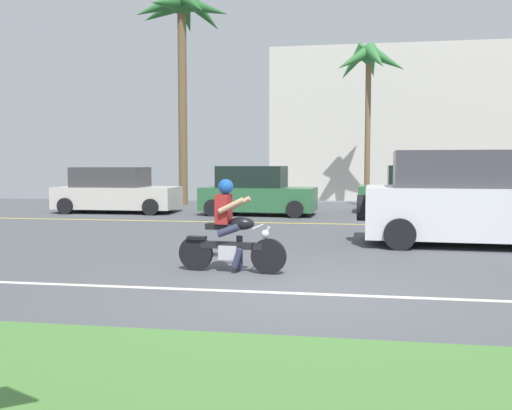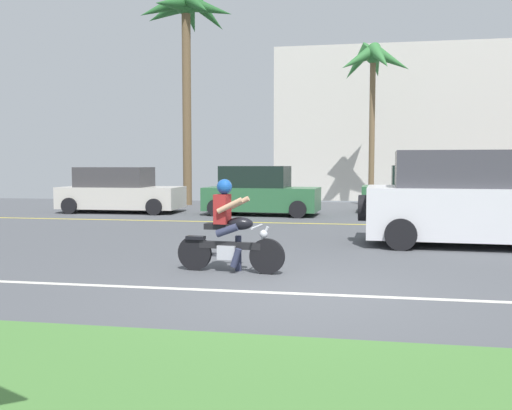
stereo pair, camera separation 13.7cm
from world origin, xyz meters
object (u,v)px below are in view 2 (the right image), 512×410
motorcyclist (229,233)px  palm_tree_2 (186,19)px  parked_car_0 (120,191)px  parked_car_2 (419,191)px  palm_tree_1 (372,68)px  suv_nearby (484,200)px  parked_car_1 (260,192)px

motorcyclist → palm_tree_2: palm_tree_2 is taller
parked_car_0 → parked_car_2: (10.45, 1.51, 0.02)m
parked_car_0 → palm_tree_1: palm_tree_1 is taller
parked_car_2 → motorcyclist: bearing=-109.3°
suv_nearby → parked_car_1: (-5.87, 6.27, -0.21)m
parked_car_1 → palm_tree_2: bearing=133.1°
parked_car_0 → palm_tree_2: (1.31, 3.91, 6.89)m
parked_car_2 → palm_tree_2: 11.68m
parked_car_1 → palm_tree_1: size_ratio=0.59×
suv_nearby → palm_tree_2: size_ratio=0.57×
parked_car_1 → palm_tree_1: palm_tree_1 is taller
palm_tree_2 → suv_nearby: bearing=-46.9°
palm_tree_2 → motorcyclist: bearing=-70.3°
suv_nearby → palm_tree_2: 15.61m
parked_car_1 → motorcyclist: bearing=-82.9°
parked_car_0 → palm_tree_1: 11.07m
palm_tree_1 → motorcyclist: bearing=-99.6°
parked_car_1 → palm_tree_2: 8.83m
motorcyclist → parked_car_1: bearing=97.1°
parked_car_0 → parked_car_1: 5.09m
parked_car_1 → palm_tree_1: bearing=51.4°
parked_car_0 → palm_tree_1: size_ratio=0.64×
parked_car_2 → palm_tree_1: size_ratio=0.58×
palm_tree_1 → parked_car_1: bearing=-128.6°
motorcyclist → parked_car_0: size_ratio=0.42×
parked_car_0 → palm_tree_1: (8.85, 4.58, 4.82)m
parked_car_2 → parked_car_0: bearing=-171.8°
parked_car_2 → palm_tree_2: palm_tree_2 is taller
parked_car_2 → palm_tree_1: 5.91m
palm_tree_1 → suv_nearby: bearing=-79.1°
suv_nearby → parked_car_1: 8.59m
parked_car_0 → palm_tree_2: palm_tree_2 is taller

